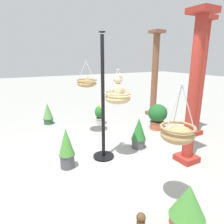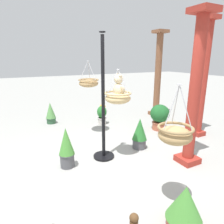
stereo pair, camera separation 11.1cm
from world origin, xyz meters
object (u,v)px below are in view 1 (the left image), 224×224
greenhouse_pillar_right (193,94)px  potted_plant_small_succulent (139,133)px  potted_plant_fern_front (48,114)px  potted_plant_flowering_red (100,115)px  hanging_basket_with_teddy (118,97)px  greenhouse_pillar_left (201,81)px  display_pole_central (103,122)px  greenhouse_pillar_far_back (155,76)px  potted_plant_bushy_green (188,207)px  potted_plant_trailing_ivy (158,116)px  teddy_bear (119,87)px  hanging_basket_right_low (177,133)px  potted_plant_conical_shrub (67,148)px  hanging_basket_left_high (87,83)px

greenhouse_pillar_right → potted_plant_small_succulent: greenhouse_pillar_right is taller
potted_plant_fern_front → potted_plant_flowering_red: 1.64m
greenhouse_pillar_right → potted_plant_flowering_red: (-2.97, -0.55, -1.07)m
hanging_basket_with_teddy → greenhouse_pillar_left: greenhouse_pillar_left is taller
display_pole_central → greenhouse_pillar_far_back: greenhouse_pillar_far_back is taller
greenhouse_pillar_right → potted_plant_bushy_green: bearing=-48.9°
display_pole_central → potted_plant_bushy_green: (2.13, 0.09, -0.49)m
potted_plant_small_succulent → greenhouse_pillar_far_back: bearing=133.6°
greenhouse_pillar_far_back → potted_plant_trailing_ivy: 1.86m
teddy_bear → hanging_basket_right_low: size_ratio=0.58×
potted_plant_fern_front → potted_plant_conical_shrub: bearing=-4.7°
potted_plant_small_succulent → display_pole_central: bearing=-88.4°
hanging_basket_right_low → potted_plant_small_succulent: size_ratio=1.08×
hanging_basket_right_low → greenhouse_pillar_far_back: bearing=143.2°
greenhouse_pillar_right → greenhouse_pillar_far_back: bearing=151.5°
greenhouse_pillar_far_back → potted_plant_small_succulent: bearing=-46.4°
greenhouse_pillar_right → potted_plant_fern_front: size_ratio=4.21×
hanging_basket_with_teddy → greenhouse_pillar_right: (0.82, 1.17, 0.09)m
hanging_basket_left_high → potted_plant_conical_shrub: bearing=-35.4°
potted_plant_bushy_green → potted_plant_small_succulent: 2.31m
hanging_basket_right_low → greenhouse_pillar_far_back: greenhouse_pillar_far_back is taller
potted_plant_flowering_red → potted_plant_small_succulent: (1.98, 0.06, 0.05)m
display_pole_central → potted_plant_conical_shrub: (0.03, -0.79, -0.38)m
hanging_basket_right_low → greenhouse_pillar_right: size_ratio=0.27×
hanging_basket_with_teddy → hanging_basket_left_high: hanging_basket_left_high is taller
hanging_basket_with_teddy → potted_plant_trailing_ivy: bearing=116.2°
hanging_basket_with_teddy → potted_plant_flowering_red: 2.45m
teddy_bear → potted_plant_fern_front: 3.31m
greenhouse_pillar_far_back → potted_plant_bushy_green: (4.19, -2.98, -1.12)m
potted_plant_flowering_red → greenhouse_pillar_left: bearing=43.7°
teddy_bear → greenhouse_pillar_left: 2.55m
potted_plant_bushy_green → hanging_basket_left_high: bearing=177.6°
greenhouse_pillar_left → greenhouse_pillar_right: greenhouse_pillar_left is taller
hanging_basket_left_high → potted_plant_conical_shrub: (1.44, -1.02, -1.01)m
greenhouse_pillar_right → greenhouse_pillar_far_back: (-3.03, 1.65, 0.03)m
display_pole_central → greenhouse_pillar_left: greenhouse_pillar_left is taller
display_pole_central → hanging_basket_with_teddy: (0.15, 0.25, 0.51)m
hanging_basket_right_low → greenhouse_pillar_far_back: (-3.80, 2.84, 0.32)m
hanging_basket_with_teddy → teddy_bear: hanging_basket_with_teddy is taller
potted_plant_bushy_green → potted_plant_trailing_ivy: (-2.92, 2.08, 0.11)m
hanging_basket_left_high → greenhouse_pillar_left: (1.44, 2.59, 0.04)m
teddy_bear → hanging_basket_right_low: teddy_bear is taller
potted_plant_flowering_red → potted_plant_fern_front: bearing=-120.1°
hanging_basket_left_high → potted_plant_fern_front: (-1.42, -0.79, -1.08)m
potted_plant_conical_shrub → potted_plant_bushy_green: bearing=22.6°
greenhouse_pillar_left → hanging_basket_with_teddy: bearing=-87.4°
teddy_bear → potted_plant_fern_front: teddy_bear is taller
potted_plant_small_succulent → potted_plant_flowering_red: bearing=-178.3°
display_pole_central → hanging_basket_with_teddy: 0.59m
hanging_basket_right_low → display_pole_central: bearing=-172.7°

